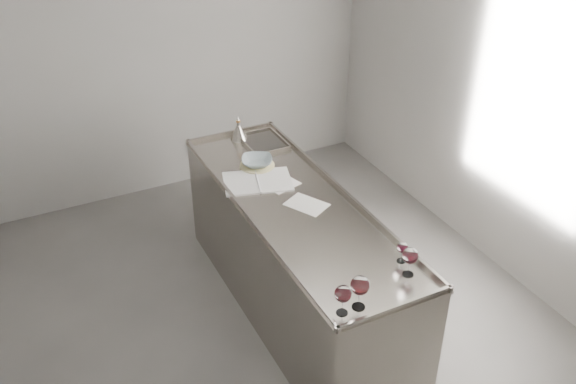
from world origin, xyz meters
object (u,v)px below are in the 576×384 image
wine_funnel (239,132)px  notebook (258,181)px  wine_glass_left (343,294)px  wine_glass_right (410,256)px  wine_glass_small (402,248)px  wine_glass_middle (360,286)px  ceramic_bowl (257,161)px  counter (296,258)px

wine_funnel → notebook: bearing=-101.9°
wine_glass_left → wine_glass_right: size_ratio=0.98×
wine_glass_small → notebook: 1.29m
wine_glass_small → wine_glass_left: bearing=-157.0°
wine_glass_middle → ceramic_bowl: wine_glass_middle is taller
wine_glass_small → wine_funnel: wine_funnel is taller
wine_glass_middle → notebook: wine_glass_middle is taller
wine_glass_right → counter: bearing=103.7°
wine_glass_small → wine_funnel: (-0.25, 1.93, -0.03)m
wine_glass_small → notebook: bearing=107.7°
counter → ceramic_bowl: (-0.03, 0.59, 0.52)m
wine_glass_middle → notebook: (0.05, 1.46, -0.14)m
wine_glass_left → wine_glass_right: wine_glass_right is taller
counter → ceramic_bowl: size_ratio=10.51×
wine_glass_small → ceramic_bowl: bearing=102.0°
wine_glass_small → wine_glass_right: bearing=-106.9°
counter → wine_glass_middle: 1.26m
wine_glass_left → notebook: wine_glass_left is taller
wine_glass_left → counter: bearing=75.7°
wine_glass_small → ceramic_bowl: (-0.30, 1.43, -0.05)m
counter → wine_funnel: 1.20m
wine_glass_right → wine_glass_small: size_ratio=1.37×
notebook → wine_funnel: bearing=94.6°
wine_glass_left → wine_glass_middle: bearing=0.0°
wine_funnel → wine_glass_left: bearing=-98.0°
wine_glass_right → wine_funnel: bearing=95.8°
wine_glass_middle → wine_funnel: bearing=84.7°
wine_glass_middle → wine_glass_right: (0.41, 0.11, -0.02)m
counter → wine_glass_right: 1.17m
wine_glass_right → wine_glass_middle: bearing=-164.9°
counter → wine_glass_small: size_ratio=17.73×
counter → wine_funnel: wine_funnel is taller
wine_glass_left → wine_glass_middle: 0.11m
ceramic_bowl → wine_funnel: (0.06, 0.49, 0.01)m
ceramic_bowl → wine_glass_left: bearing=-98.4°
counter → wine_glass_left: wine_glass_left is taller
wine_glass_left → wine_glass_right: 0.52m
wine_glass_left → wine_funnel: wine_funnel is taller
counter → wine_glass_small: 1.05m
wine_glass_small → ceramic_bowl: size_ratio=0.59×
wine_glass_left → ceramic_bowl: wine_glass_left is taller
wine_glass_small → wine_funnel: bearing=97.3°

